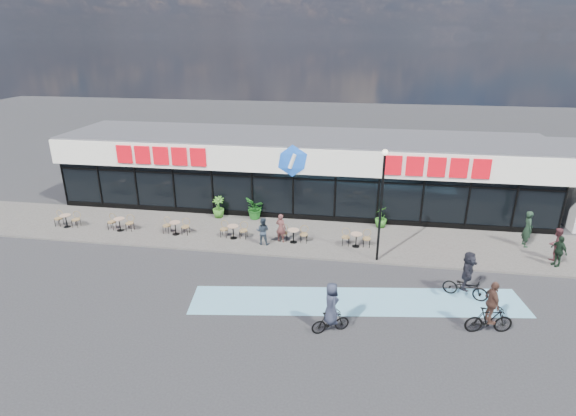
{
  "coord_description": "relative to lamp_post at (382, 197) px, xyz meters",
  "views": [
    {
      "loc": [
        3.68,
        -18.08,
        10.47
      ],
      "look_at": [
        0.25,
        3.5,
        2.12
      ],
      "focal_mm": 28.0,
      "sensor_mm": 36.0,
      "label": 1
    }
  ],
  "objects": [
    {
      "name": "potted_plant_mid",
      "position": [
        -7.18,
        4.29,
        -2.62
      ],
      "size": [
        1.32,
        1.44,
        1.36
      ],
      "primitive_type": "imported",
      "rotation": [
        0.0,
        0.0,
        4.96
      ],
      "color": "#1C621C",
      "rests_on": "sidewalk"
    },
    {
      "name": "bike_lane",
      "position": [
        -0.91,
        -3.8,
        -3.39
      ],
      "size": [
        14.17,
        4.13,
        0.01
      ],
      "primitive_type": "cube",
      "rotation": [
        0.0,
        0.0,
        0.14
      ],
      "color": "#6AAAC8",
      "rests_on": "ground"
    },
    {
      "name": "bistro_set_3",
      "position": [
        -7.73,
        1.44,
        -2.84
      ],
      "size": [
        1.54,
        0.62,
        0.9
      ],
      "color": "tan",
      "rests_on": "sidewalk"
    },
    {
      "name": "bistro_set_0",
      "position": [
        -17.74,
        1.44,
        -2.84
      ],
      "size": [
        1.54,
        0.62,
        0.9
      ],
      "color": "tan",
      "rests_on": "sidewalk"
    },
    {
      "name": "bistro_set_4",
      "position": [
        -4.39,
        1.44,
        -2.84
      ],
      "size": [
        1.54,
        0.62,
        0.9
      ],
      "color": "tan",
      "rests_on": "sidewalk"
    },
    {
      "name": "bistro_set_1",
      "position": [
        -14.4,
        1.44,
        -2.84
      ],
      "size": [
        1.54,
        0.62,
        0.9
      ],
      "color": "tan",
      "rests_on": "sidewalk"
    },
    {
      "name": "cyclist_c",
      "position": [
        -1.88,
        -6.09,
        -2.5
      ],
      "size": [
        1.55,
        1.01,
        2.1
      ],
      "color": "black",
      "rests_on": "ground"
    },
    {
      "name": "pedestrian_a",
      "position": [
        8.55,
        0.76,
        -2.52
      ],
      "size": [
        0.72,
        0.98,
        1.55
      ],
      "primitive_type": "imported",
      "rotation": [
        0.0,
        0.0,
        -1.14
      ],
      "color": "black",
      "rests_on": "sidewalk"
    },
    {
      "name": "pedestrian_b",
      "position": [
        7.78,
        2.85,
        -2.32
      ],
      "size": [
        0.49,
        0.73,
        1.96
      ],
      "primitive_type": "imported",
      "rotation": [
        0.0,
        0.0,
        1.6
      ],
      "color": "black",
      "rests_on": "sidewalk"
    },
    {
      "name": "patron_right",
      "position": [
        -5.97,
        0.9,
        -2.55
      ],
      "size": [
        0.77,
        0.62,
        1.5
      ],
      "primitive_type": "imported",
      "rotation": [
        0.0,
        0.0,
        3.07
      ],
      "color": "#2A3642",
      "rests_on": "sidewalk"
    },
    {
      "name": "bistro_set_2",
      "position": [
        -11.07,
        1.44,
        -2.84
      ],
      "size": [
        1.54,
        0.62,
        0.9
      ],
      "color": "tan",
      "rests_on": "sidewalk"
    },
    {
      "name": "cyclist_b",
      "position": [
        3.63,
        -2.74,
        -2.48
      ],
      "size": [
        1.97,
        1.65,
        2.15
      ],
      "color": "black",
      "rests_on": "ground"
    },
    {
      "name": "pedestrian_c",
      "position": [
        8.66,
        1.42,
        -2.45
      ],
      "size": [
        1.02,
        0.95,
        1.69
      ],
      "primitive_type": "imported",
      "rotation": [
        0.0,
        0.0,
        3.62
      ],
      "color": "brown",
      "rests_on": "sidewalk"
    },
    {
      "name": "sidewalk",
      "position": [
        -4.91,
        2.2,
        -3.35
      ],
      "size": [
        44.0,
        5.0,
        0.1
      ],
      "primitive_type": "cube",
      "color": "#625E57",
      "rests_on": "ground"
    },
    {
      "name": "potted_plant_right",
      "position": [
        0.31,
        4.23,
        -2.68
      ],
      "size": [
        0.97,
        0.97,
        1.23
      ],
      "primitive_type": "imported",
      "rotation": [
        0.0,
        0.0,
        4.01
      ],
      "color": "#2B6A1E",
      "rests_on": "sidewalk"
    },
    {
      "name": "potted_plant_left",
      "position": [
        -9.45,
        4.22,
        -2.64
      ],
      "size": [
        0.75,
        0.75,
        1.31
      ],
      "primitive_type": "imported",
      "rotation": [
        0.0,
        0.0,
        0.02
      ],
      "color": "#326D1F",
      "rests_on": "sidewalk"
    },
    {
      "name": "bistro_set_5",
      "position": [
        -1.06,
        1.44,
        -2.84
      ],
      "size": [
        1.54,
        0.62,
        0.9
      ],
      "color": "tan",
      "rests_on": "sidewalk"
    },
    {
      "name": "patron_left",
      "position": [
        -5.08,
        1.35,
        -2.5
      ],
      "size": [
        0.67,
        0.54,
        1.59
      ],
      "primitive_type": "imported",
      "rotation": [
        0.0,
        0.0,
        2.84
      ],
      "color": "brown",
      "rests_on": "sidewalk"
    },
    {
      "name": "building",
      "position": [
        -4.91,
        7.63,
        -1.06
      ],
      "size": [
        30.6,
        6.57,
        4.75
      ],
      "color": "black",
      "rests_on": "ground"
    },
    {
      "name": "lamp_post",
      "position": [
        0.0,
        0.0,
        0.0
      ],
      "size": [
        0.28,
        0.28,
        5.6
      ],
      "color": "black",
      "rests_on": "sidewalk"
    },
    {
      "name": "ground",
      "position": [
        -4.91,
        -2.3,
        -3.4
      ],
      "size": [
        120.0,
        120.0,
        0.0
      ],
      "primitive_type": "plane",
      "color": "#28282B",
      "rests_on": "ground"
    },
    {
      "name": "cyclist_a",
      "position": [
        3.98,
        -5.17,
        -2.54
      ],
      "size": [
        1.88,
        1.06,
        2.16
      ],
      "color": "black",
      "rests_on": "ground"
    }
  ]
}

